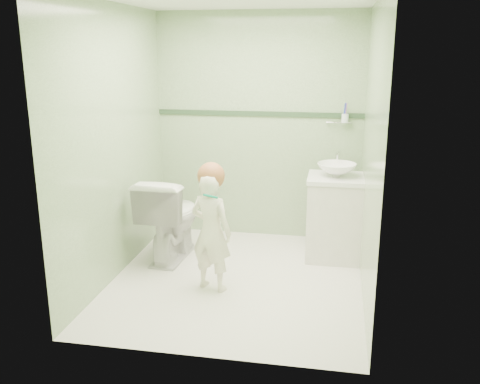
# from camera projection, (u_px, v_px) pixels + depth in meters

# --- Properties ---
(ground) EXTENTS (2.50, 2.50, 0.00)m
(ground) POSITION_uv_depth(u_px,v_px,m) (237.00, 280.00, 4.72)
(ground) COLOR white
(ground) RESTS_ON ground
(room_shell) EXTENTS (2.50, 2.54, 2.40)m
(room_shell) POSITION_uv_depth(u_px,v_px,m) (237.00, 149.00, 4.40)
(room_shell) COLOR #8DAE7B
(room_shell) RESTS_ON ground
(trim_stripe) EXTENTS (2.20, 0.02, 0.05)m
(trim_stripe) POSITION_uv_depth(u_px,v_px,m) (259.00, 114.00, 5.54)
(trim_stripe) COLOR #2C462C
(trim_stripe) RESTS_ON room_shell
(vanity) EXTENTS (0.52, 0.50, 0.80)m
(vanity) POSITION_uv_depth(u_px,v_px,m) (334.00, 219.00, 5.13)
(vanity) COLOR white
(vanity) RESTS_ON ground
(counter) EXTENTS (0.54, 0.52, 0.04)m
(counter) POSITION_uv_depth(u_px,v_px,m) (336.00, 178.00, 5.02)
(counter) COLOR white
(counter) RESTS_ON vanity
(basin) EXTENTS (0.37, 0.37, 0.13)m
(basin) POSITION_uv_depth(u_px,v_px,m) (337.00, 170.00, 5.00)
(basin) COLOR white
(basin) RESTS_ON counter
(faucet) EXTENTS (0.03, 0.13, 0.18)m
(faucet) POSITION_uv_depth(u_px,v_px,m) (337.00, 158.00, 5.15)
(faucet) COLOR silver
(faucet) RESTS_ON counter
(cup_holder) EXTENTS (0.26, 0.07, 0.21)m
(cup_holder) POSITION_uv_depth(u_px,v_px,m) (344.00, 118.00, 5.33)
(cup_holder) COLOR silver
(cup_holder) RESTS_ON room_shell
(toilet) EXTENTS (0.52, 0.85, 0.83)m
(toilet) POSITION_uv_depth(u_px,v_px,m) (171.00, 217.00, 5.12)
(toilet) COLOR white
(toilet) RESTS_ON ground
(toddler) EXTENTS (0.43, 0.35, 1.03)m
(toddler) POSITION_uv_depth(u_px,v_px,m) (211.00, 232.00, 4.42)
(toddler) COLOR white
(toddler) RESTS_ON ground
(hair_cap) EXTENTS (0.23, 0.23, 0.23)m
(hair_cap) POSITION_uv_depth(u_px,v_px,m) (211.00, 176.00, 4.31)
(hair_cap) COLOR #A26036
(hair_cap) RESTS_ON toddler
(teal_toothbrush) EXTENTS (0.11, 0.14, 0.08)m
(teal_toothbrush) POSITION_uv_depth(u_px,v_px,m) (210.00, 195.00, 4.18)
(teal_toothbrush) COLOR #06906E
(teal_toothbrush) RESTS_ON toddler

